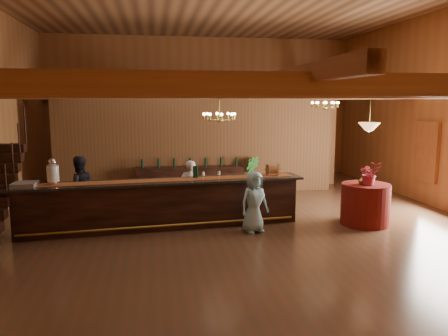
{
  "coord_description": "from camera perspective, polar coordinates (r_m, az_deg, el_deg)",
  "views": [
    {
      "loc": [
        -1.9,
        -10.52,
        3.0
      ],
      "look_at": [
        -0.06,
        0.87,
        1.23
      ],
      "focal_mm": 35.0,
      "sensor_mm": 36.0,
      "label": 1
    }
  ],
  "objects": [
    {
      "name": "glass_rack_tray",
      "position": [
        10.5,
        -24.59,
        -1.99
      ],
      "size": [
        0.5,
        0.5,
        0.1
      ],
      "primitive_type": "cube",
      "color": "gray",
      "rests_on": "tasting_bar"
    },
    {
      "name": "beverage_dispenser",
      "position": [
        10.48,
        -21.45,
        -0.51
      ],
      "size": [
        0.26,
        0.26,
        0.6
      ],
      "color": "silver",
      "rests_on": "tasting_bar"
    },
    {
      "name": "chandelier_right",
      "position": [
        13.2,
        13.05,
        8.07
      ],
      "size": [
        0.8,
        0.8,
        0.45
      ],
      "color": "#A78A33",
      "rests_on": "beam_grid"
    },
    {
      "name": "chandelier_left",
      "position": [
        10.91,
        -0.62,
        6.79
      ],
      "size": [
        0.8,
        0.8,
        0.72
      ],
      "color": "#A78A33",
      "rests_on": "beam_grid"
    },
    {
      "name": "table_vase",
      "position": [
        11.08,
        17.6,
        -1.25
      ],
      "size": [
        0.15,
        0.15,
        0.3
      ],
      "primitive_type": "imported",
      "rotation": [
        0.0,
        0.0,
        -0.0
      ],
      "color": "#A78A33",
      "rests_on": "round_table"
    },
    {
      "name": "round_table",
      "position": [
        11.26,
        17.96,
        -4.52
      ],
      "size": [
        1.17,
        1.17,
        1.01
      ],
      "primitive_type": "cylinder",
      "color": "maroon",
      "rests_on": "floor"
    },
    {
      "name": "backroom_boxes",
      "position": [
        16.29,
        -3.41,
        -0.04
      ],
      "size": [
        4.1,
        0.6,
        1.1
      ],
      "color": "#3C1C13",
      "rests_on": "floor"
    },
    {
      "name": "support_posts",
      "position": [
        10.3,
        1.55,
        0.88
      ],
      "size": [
        9.2,
        10.2,
        3.2
      ],
      "color": "#A26336",
      "rests_on": "floor"
    },
    {
      "name": "window_right_back",
      "position": [
        14.02,
        24.96,
        1.95
      ],
      "size": [
        0.12,
        1.05,
        1.75
      ],
      "primitive_type": "cube",
      "color": "white",
      "rests_on": "wall_right"
    },
    {
      "name": "wall_front",
      "position": [
        4.01,
        19.24,
        4.64
      ],
      "size": [
        12.0,
        0.1,
        5.5
      ],
      "primitive_type": "cube",
      "color": "#985B2D",
      "rests_on": "floor"
    },
    {
      "name": "wall_back",
      "position": [
        17.63,
        -3.02,
        7.88
      ],
      "size": [
        12.0,
        0.1,
        5.5
      ],
      "primitive_type": "cube",
      "color": "#985B2D",
      "rests_on": "floor"
    },
    {
      "name": "guest",
      "position": [
        10.08,
        3.97,
        -4.45
      ],
      "size": [
        0.81,
        0.66,
        1.42
      ],
      "primitive_type": "imported",
      "rotation": [
        0.0,
        0.0,
        0.34
      ],
      "color": "#90C9D8",
      "rests_on": "floor"
    },
    {
      "name": "pendant_lamp",
      "position": [
        11.0,
        18.43,
        5.14
      ],
      "size": [
        0.52,
        0.52,
        0.9
      ],
      "color": "#A78A33",
      "rests_on": "beam_grid"
    },
    {
      "name": "staff_second",
      "position": [
        11.48,
        -18.39,
        -2.64
      ],
      "size": [
        0.99,
        0.9,
        1.66
      ],
      "primitive_type": "imported",
      "rotation": [
        0.0,
        0.0,
        3.54
      ],
      "color": "black",
      "rests_on": "floor"
    },
    {
      "name": "table_flowers",
      "position": [
        11.01,
        18.5,
        -0.64
      ],
      "size": [
        0.57,
        0.51,
        0.57
      ],
      "primitive_type": "imported",
      "rotation": [
        0.0,
        0.0,
        -0.13
      ],
      "color": "#AE2B40",
      "rests_on": "round_table"
    },
    {
      "name": "partition_wall",
      "position": [
        14.17,
        -3.46,
        2.81
      ],
      "size": [
        9.0,
        0.18,
        3.1
      ],
      "primitive_type": "cube",
      "color": "brown",
      "rests_on": "floor"
    },
    {
      "name": "bar_bottle_0",
      "position": [
        10.64,
        -3.88,
        -0.54
      ],
      "size": [
        0.07,
        0.07,
        0.3
      ],
      "primitive_type": "cylinder",
      "color": "black",
      "rests_on": "tasting_bar"
    },
    {
      "name": "bartender",
      "position": [
        11.33,
        -4.49,
        -2.76
      ],
      "size": [
        0.6,
        0.44,
        1.51
      ],
      "primitive_type": "imported",
      "rotation": [
        0.0,
        0.0,
        3.3
      ],
      "color": "white",
      "rests_on": "floor"
    },
    {
      "name": "floor",
      "position": [
        11.1,
        1.04,
        -6.97
      ],
      "size": [
        14.0,
        14.0,
        0.0
      ],
      "primitive_type": "plane",
      "color": "brown",
      "rests_on": "ground"
    },
    {
      "name": "floor_plant",
      "position": [
        14.33,
        3.28,
        -0.88
      ],
      "size": [
        0.7,
        0.57,
        1.23
      ],
      "primitive_type": "imported",
      "rotation": [
        0.0,
        0.0,
        0.04
      ],
      "color": "#256423",
      "rests_on": "floor"
    },
    {
      "name": "bar_bottle_1",
      "position": [
        10.65,
        -3.6,
        -0.53
      ],
      "size": [
        0.07,
        0.07,
        0.3
      ],
      "primitive_type": "cylinder",
      "color": "black",
      "rests_on": "tasting_bar"
    },
    {
      "name": "beam_grid",
      "position": [
        11.19,
        0.61,
        9.93
      ],
      "size": [
        11.9,
        13.9,
        0.39
      ],
      "color": "#A26336",
      "rests_on": "wall_left"
    },
    {
      "name": "backbar_shelf",
      "position": [
        13.92,
        -4.42,
        -1.78
      ],
      "size": [
        3.39,
        0.66,
        0.95
      ],
      "primitive_type": "cube",
      "rotation": [
        0.0,
        0.0,
        -0.04
      ],
      "color": "#3C1C13",
      "rests_on": "floor"
    },
    {
      "name": "tasting_bar",
      "position": [
        10.54,
        -8.06,
        -4.65
      ],
      "size": [
        6.92,
        1.44,
        1.16
      ],
      "rotation": [
        0.0,
        0.0,
        0.08
      ],
      "color": "#3C1C13",
      "rests_on": "floor"
    },
    {
      "name": "raffle_drum",
      "position": [
        10.97,
        6.35,
        -0.16
      ],
      "size": [
        0.34,
        0.24,
        0.3
      ],
      "color": "#A16431",
      "rests_on": "tasting_bar"
    }
  ]
}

